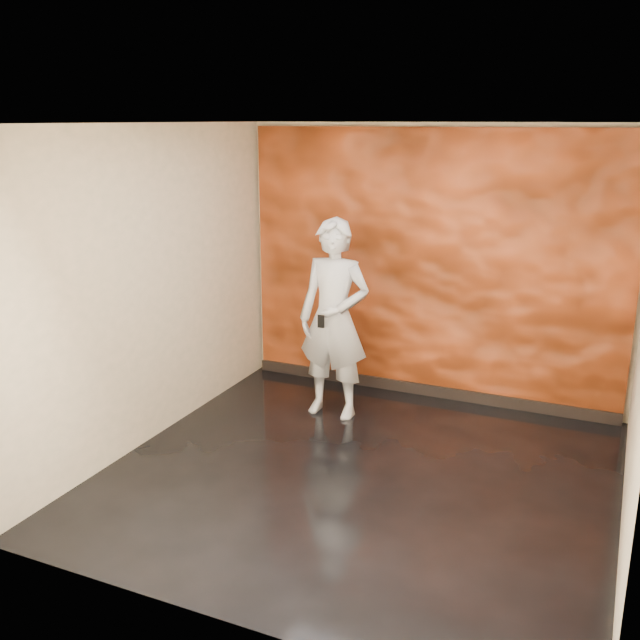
{
  "coord_description": "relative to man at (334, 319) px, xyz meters",
  "views": [
    {
      "loc": [
        1.87,
        -4.99,
        2.83
      ],
      "look_at": [
        -0.71,
        0.78,
        1.04
      ],
      "focal_mm": 40.0,
      "sensor_mm": 36.0,
      "label": 1
    }
  ],
  "objects": [
    {
      "name": "man",
      "position": [
        0.0,
        0.0,
        0.0
      ],
      "size": [
        0.71,
        0.47,
        1.94
      ],
      "primitive_type": "imported",
      "rotation": [
        0.0,
        0.0,
        -0.01
      ],
      "color": "#9498A3",
      "rests_on": "ground"
    },
    {
      "name": "phone",
      "position": [
        -0.02,
        -0.27,
        0.05
      ],
      "size": [
        0.07,
        0.01,
        0.12
      ],
      "primitive_type": "cube",
      "rotation": [
        0.0,
        0.0,
        0.02
      ],
      "color": "black",
      "rests_on": "man"
    },
    {
      "name": "feature_wall",
      "position": [
        0.7,
        0.88,
        0.41
      ],
      "size": [
        3.9,
        0.06,
        2.75
      ],
      "primitive_type": "cube",
      "color": "#DE5624",
      "rests_on": "ground"
    },
    {
      "name": "room",
      "position": [
        0.7,
        -1.08,
        0.43
      ],
      "size": [
        4.02,
        4.02,
        2.81
      ],
      "color": "black",
      "rests_on": "ground"
    },
    {
      "name": "baseboard",
      "position": [
        0.7,
        0.84,
        -0.91
      ],
      "size": [
        3.9,
        0.04,
        0.12
      ],
      "primitive_type": "cube",
      "color": "black",
      "rests_on": "ground"
    }
  ]
}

